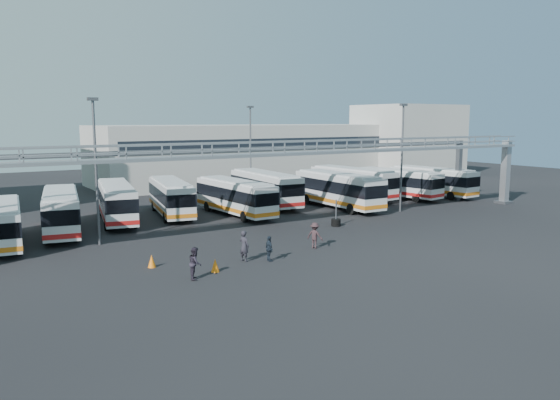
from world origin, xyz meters
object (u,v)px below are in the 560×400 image
pedestrian_a (244,246)px  pedestrian_c (315,235)px  bus_1 (61,210)px  light_pole_back (251,147)px  light_pole_left (96,164)px  bus_7 (352,182)px  bus_9 (432,180)px  cone_right (152,261)px  tire_stack (336,222)px  bus_8 (397,182)px  bus_5 (265,187)px  light_pole_mid (402,152)px  pedestrian_b (195,263)px  bus_2 (116,201)px  bus_4 (235,196)px  bus_6 (338,189)px  bus_3 (171,196)px  cone_left (215,265)px  pedestrian_d (269,249)px

pedestrian_a → pedestrian_c: size_ratio=1.09×
bus_1 → light_pole_back: bearing=32.1°
light_pole_left → bus_7: 30.96m
bus_9 → cone_right: 39.79m
bus_7 → tire_stack: 16.32m
bus_8 → bus_5: bearing=159.9°
light_pole_mid → pedestrian_b: size_ratio=5.70×
bus_2 → bus_4: 10.43m
bus_6 → bus_9: size_ratio=1.07×
cone_right → tire_stack: (17.15, 4.21, -0.01)m
bus_3 → cone_left: bus_3 is taller
bus_8 → bus_9: size_ratio=0.99×
light_pole_back → bus_6: light_pole_back is taller
light_pole_mid → bus_1: size_ratio=0.92×
bus_6 → pedestrian_d: 21.60m
bus_5 → pedestrian_b: bearing=-125.5°
cone_left → tire_stack: (14.38, 7.13, -0.02)m
bus_7 → tire_stack: size_ratio=5.22×
light_pole_mid → bus_4: 16.26m
light_pole_left → bus_5: 21.22m
bus_3 → cone_right: bearing=-103.5°
light_pole_mid → tire_stack: 11.39m
bus_3 → light_pole_back: bearing=36.8°
light_pole_back → bus_5: bearing=-102.8°
bus_6 → pedestrian_c: size_ratio=6.54×
bus_8 → light_pole_left: bearing=-178.9°
bus_9 → tire_stack: bearing=-162.5°
cone_left → bus_6: bearing=35.4°
light_pole_mid → bus_1: 30.42m
pedestrian_a → pedestrian_d: (1.31, -0.84, -0.17)m
pedestrian_b → cone_right: 3.84m
pedestrian_d → bus_3: bearing=6.5°
bus_7 → pedestrian_b: (-27.28, -19.42, -1.01)m
bus_1 → bus_7: bearing=15.2°
bus_3 → pedestrian_b: bearing=-96.3°
tire_stack → pedestrian_d: bearing=-147.3°
bus_1 → pedestrian_c: (13.68, -14.38, -0.94)m
bus_1 → pedestrian_b: (3.82, -16.78, -0.93)m
bus_9 → bus_6: bearing=179.7°
bus_5 → bus_7: 10.81m
pedestrian_d → light_pole_back: bearing=-17.8°
light_pole_mid → bus_6: light_pole_mid is taller
light_pole_back → cone_left: bearing=-123.2°
bus_1 → bus_4: 15.09m
bus_7 → cone_left: bus_7 is taller
pedestrian_c → light_pole_back: bearing=-47.1°
pedestrian_d → cone_left: bearing=104.8°
bus_2 → bus_3: size_ratio=1.02×
bus_8 → bus_2: bearing=167.3°
bus_5 → bus_3: bearing=-173.9°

